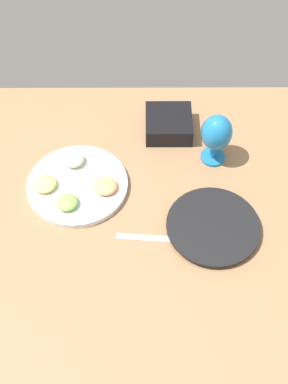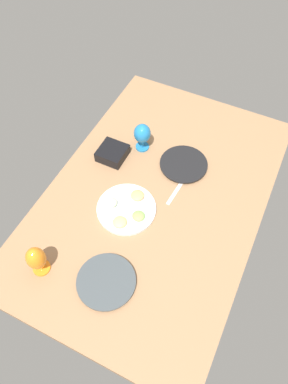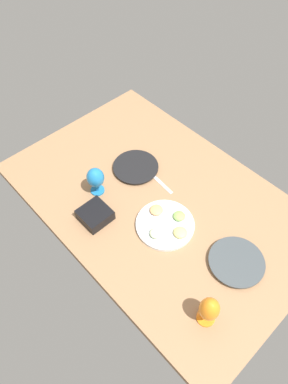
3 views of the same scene
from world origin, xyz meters
The scene contains 8 objects.
ground_plane centered at (0.00, 0.00, -2.00)cm, with size 160.00×104.00×4.00cm, color #99704C.
dinner_plate_left centered at (-23.75, 5.28, 1.07)cm, with size 25.52×25.52×2.06cm.
dinner_plate_right centered at (50.80, 0.00, 1.26)cm, with size 25.80×25.80×2.43cm.
fruit_platter centered at (14.36, -9.26, 1.37)cm, with size 29.12×29.12×4.71cm.
hurricane_glass_orange centered at (57.55, -29.06, 10.11)cm, with size 8.33×8.33×17.35cm.
hurricane_glass_blue centered at (-25.91, -20.29, 10.37)cm, with size 9.15×9.15×16.66cm.
square_bowl_black centered at (-12.90, -31.82, 3.27)cm, with size 14.34×14.34×5.87cm.
fork_by_left_plate centered at (-6.55, 8.23, 0.30)cm, with size 18.00×1.80×0.60cm, color silver.
Camera 3 is at (73.55, -79.01, 145.92)cm, focal length 32.25 mm.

